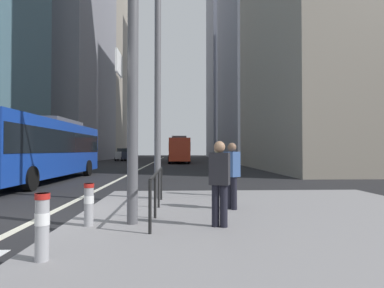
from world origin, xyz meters
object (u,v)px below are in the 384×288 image
(car_receding_far, at_px, (180,154))
(traffic_signal_gantry, at_px, (38,28))
(city_bus_red_receding, at_px, (178,149))
(pedestrian_waiting, at_px, (217,169))
(car_receding_near, at_px, (178,154))
(bollard_right, at_px, (89,202))
(car_oncoming_mid, at_px, (130,154))
(street_lamp_post, at_px, (158,33))
(bollard_left, at_px, (42,223))
(car_oncoming_far, at_px, (123,154))
(city_bus_blue_oncoming, at_px, (43,146))
(pedestrian_far, at_px, (220,179))
(pedestrian_walking, at_px, (232,172))

(car_receding_far, distance_m, traffic_signal_gantry, 51.18)
(city_bus_red_receding, relative_size, pedestrian_waiting, 7.20)
(car_receding_near, xyz_separation_m, bollard_right, (-1.80, -46.55, -0.38))
(pedestrian_waiting, bearing_deg, car_oncoming_mid, 102.51)
(street_lamp_post, height_order, pedestrian_waiting, street_lamp_post)
(car_oncoming_mid, bearing_deg, bollard_left, -82.97)
(car_oncoming_far, bearing_deg, car_receding_near, 14.52)
(car_oncoming_far, distance_m, bollard_left, 46.79)
(city_bus_blue_oncoming, relative_size, pedestrian_far, 7.26)
(car_receding_near, height_order, car_receding_far, same)
(street_lamp_post, distance_m, bollard_left, 7.33)
(bollard_right, relative_size, pedestrian_walking, 0.50)
(car_oncoming_far, bearing_deg, car_receding_far, 36.78)
(car_receding_near, bearing_deg, pedestrian_waiting, -88.30)
(car_receding_near, relative_size, pedestrian_walking, 2.77)
(bollard_right, relative_size, pedestrian_far, 0.50)
(city_bus_red_receding, height_order, pedestrian_walking, city_bus_red_receding)
(city_bus_red_receding, bearing_deg, traffic_signal_gantry, -94.64)
(car_oncoming_far, relative_size, bollard_left, 4.51)
(city_bus_blue_oncoming, bearing_deg, pedestrian_waiting, -37.84)
(city_bus_red_receding, distance_m, pedestrian_far, 36.34)
(car_oncoming_far, height_order, traffic_signal_gantry, traffic_signal_gantry)
(street_lamp_post, distance_m, bollard_right, 5.98)
(city_bus_blue_oncoming, relative_size, pedestrian_walking, 7.21)
(city_bus_blue_oncoming, xyz_separation_m, car_oncoming_mid, (-0.41, 32.89, -0.85))
(pedestrian_walking, bearing_deg, street_lamp_post, 136.15)
(bollard_right, bearing_deg, street_lamp_post, 72.56)
(city_bus_red_receding, xyz_separation_m, bollard_left, (-1.92, -38.12, -1.18))
(bollard_left, bearing_deg, pedestrian_waiting, 62.83)
(city_bus_red_receding, bearing_deg, car_oncoming_far, 136.86)
(car_receding_far, bearing_deg, city_bus_blue_oncoming, -100.48)
(car_oncoming_mid, distance_m, car_receding_far, 11.02)
(street_lamp_post, bearing_deg, car_oncoming_mid, 99.67)
(city_bus_blue_oncoming, relative_size, bollard_left, 13.33)
(bollard_left, bearing_deg, pedestrian_walking, 48.76)
(pedestrian_walking, bearing_deg, bollard_left, -131.24)
(street_lamp_post, distance_m, pedestrian_walking, 5.03)
(car_receding_near, bearing_deg, bollard_left, -92.21)
(car_receding_near, relative_size, car_receding_far, 1.14)
(city_bus_blue_oncoming, relative_size, traffic_signal_gantry, 2.01)
(car_oncoming_mid, bearing_deg, street_lamp_post, -80.33)
(city_bus_blue_oncoming, distance_m, car_receding_near, 36.68)
(city_bus_red_receding, bearing_deg, car_receding_far, 88.51)
(city_bus_red_receding, bearing_deg, car_oncoming_mid, 135.81)
(car_receding_near, bearing_deg, car_oncoming_mid, -157.50)
(city_bus_blue_oncoming, distance_m, pedestrian_far, 13.32)
(city_bus_red_receding, height_order, pedestrian_waiting, city_bus_red_receding)
(traffic_signal_gantry, bearing_deg, city_bus_blue_oncoming, 111.91)
(city_bus_red_receding, xyz_separation_m, pedestrian_far, (0.71, -36.33, -0.77))
(car_oncoming_mid, distance_m, bollard_right, 43.82)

